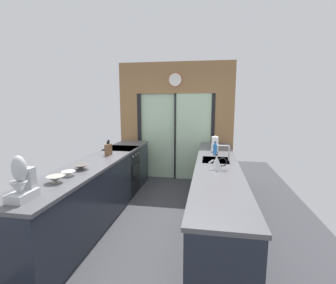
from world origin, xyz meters
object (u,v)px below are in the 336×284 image
Objects in this scene: mixing_bowl_mid at (69,173)px; kettle at (217,162)px; mixing_bowl_far at (81,167)px; stand_mixer at (22,183)px; mixing_bowl_near at (56,179)px; knife_block at (108,149)px; oven_range at (122,171)px; soap_bottle at (215,149)px; paper_towel_roll at (215,144)px.

kettle is at bearing 18.48° from mixing_bowl_mid.
mixing_bowl_far is 0.52× the size of stand_mixer.
mixing_bowl_near is 0.76× the size of knife_block.
stand_mixer is at bearing -89.59° from oven_range.
paper_towel_roll is at bearing 90.00° from soap_bottle.
mixing_bowl_mid is at bearing -90.00° from knife_block.
knife_block reaches higher than mixing_bowl_mid.
paper_towel_roll is at bearing 41.27° from mixing_bowl_far.
oven_range is 1.90m from soap_bottle.
mixing_bowl_near is at bearing -90.00° from mixing_bowl_far.
oven_range is 4.26× the size of soap_bottle.
paper_towel_roll is (0.00, 0.26, 0.04)m from soap_bottle.
kettle reaches higher than mixing_bowl_near.
stand_mixer is at bearing -127.26° from soap_bottle.
oven_range is 3.14× the size of paper_towel_roll.
oven_range is at bearing 91.64° from knife_block.
stand_mixer is at bearing -90.00° from knife_block.
mixing_bowl_far is at bearing -138.73° from paper_towel_roll.
kettle is (1.78, 0.31, 0.06)m from mixing_bowl_far.
oven_range is 1.91m from mixing_bowl_mid.
mixing_bowl_mid is (0.02, -1.85, 0.50)m from oven_range.
mixing_bowl_mid is at bearing -90.00° from mixing_bowl_far.
mixing_bowl_mid is 0.29m from mixing_bowl_far.
mixing_bowl_far is 0.74× the size of paper_towel_roll.
soap_bottle is (1.78, 0.40, -0.01)m from knife_block.
mixing_bowl_mid reaches higher than oven_range.
paper_towel_roll reaches higher than mixing_bowl_mid.
mixing_bowl_near is 0.50m from stand_mixer.
paper_towel_roll is (-0.00, 1.26, 0.03)m from kettle.
mixing_bowl_far is at bearing -170.23° from kettle.
soap_bottle is (1.78, 1.60, 0.06)m from mixing_bowl_mid.
mixing_bowl_near is at bearing -89.50° from oven_range.
mixing_bowl_mid is 2.39m from soap_bottle.
mixing_bowl_near is at bearing 90.00° from stand_mixer.
knife_block reaches higher than oven_range.
oven_range is 4.62× the size of mixing_bowl_near.
knife_block is 1.22× the size of soap_bottle.
mixing_bowl_near is 0.92× the size of soap_bottle.
mixing_bowl_near is 0.81× the size of kettle.
stand_mixer is (0.00, -0.74, 0.13)m from mixing_bowl_mid.
kettle is at bearing -89.86° from soap_bottle.
paper_towel_roll is (1.78, 2.60, -0.03)m from stand_mixer.
paper_towel_roll is (1.78, 1.85, 0.10)m from mixing_bowl_mid.
mixing_bowl_near is 0.68× the size of paper_towel_roll.
mixing_bowl_far is 0.89× the size of kettle.
mixing_bowl_far is at bearing -89.32° from oven_range.
stand_mixer is (-0.00, -1.94, 0.06)m from knife_block.
soap_bottle is at bearing 41.88° from mixing_bowl_mid.
mixing_bowl_far is at bearing 90.00° from mixing_bowl_mid.
mixing_bowl_near is at bearing -90.00° from knife_block.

